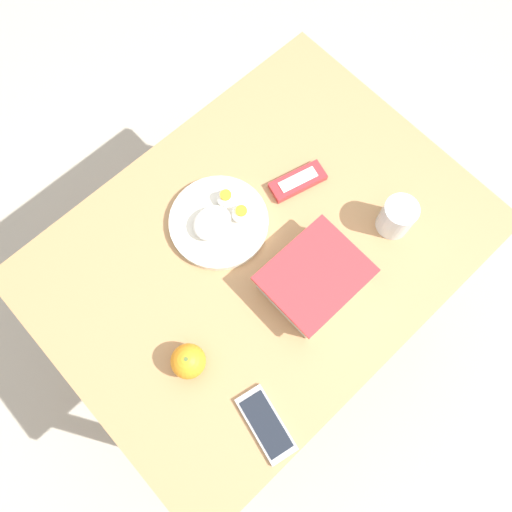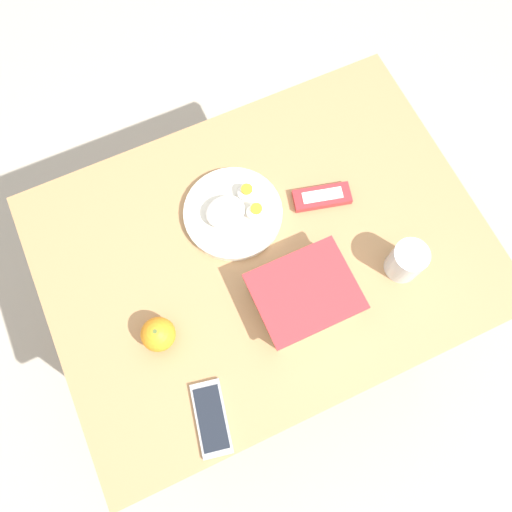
{
  "view_description": "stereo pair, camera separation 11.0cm",
  "coord_description": "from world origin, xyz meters",
  "px_view_note": "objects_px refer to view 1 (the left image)",
  "views": [
    {
      "loc": [
        0.26,
        0.27,
        1.82
      ],
      "look_at": [
        0.03,
        0.02,
        0.77
      ],
      "focal_mm": 35.0,
      "sensor_mm": 36.0,
      "label": 1
    },
    {
      "loc": [
        0.17,
        0.33,
        1.82
      ],
      "look_at": [
        0.03,
        0.02,
        0.77
      ],
      "focal_mm": 35.0,
      "sensor_mm": 36.0,
      "label": 2
    }
  ],
  "objects_px": {
    "candy_bar": "(298,181)",
    "cell_phone": "(266,424)",
    "food_container": "(314,279)",
    "rice_plate": "(219,221)",
    "drinking_glass": "(397,217)",
    "orange_fruit": "(188,361)"
  },
  "relations": [
    {
      "from": "candy_bar",
      "to": "rice_plate",
      "type": "bearing_deg",
      "value": -13.52
    },
    {
      "from": "rice_plate",
      "to": "cell_phone",
      "type": "distance_m",
      "value": 0.46
    },
    {
      "from": "food_container",
      "to": "candy_bar",
      "type": "distance_m",
      "value": 0.25
    },
    {
      "from": "rice_plate",
      "to": "drinking_glass",
      "type": "bearing_deg",
      "value": 136.72
    },
    {
      "from": "rice_plate",
      "to": "cell_phone",
      "type": "relative_size",
      "value": 1.45
    },
    {
      "from": "food_container",
      "to": "cell_phone",
      "type": "bearing_deg",
      "value": 27.72
    },
    {
      "from": "orange_fruit",
      "to": "cell_phone",
      "type": "bearing_deg",
      "value": 99.53
    },
    {
      "from": "rice_plate",
      "to": "cell_phone",
      "type": "bearing_deg",
      "value": 60.6
    },
    {
      "from": "candy_bar",
      "to": "cell_phone",
      "type": "distance_m",
      "value": 0.55
    },
    {
      "from": "food_container",
      "to": "orange_fruit",
      "type": "xyz_separation_m",
      "value": [
        0.32,
        -0.05,
        0.0
      ]
    },
    {
      "from": "food_container",
      "to": "rice_plate",
      "type": "bearing_deg",
      "value": -76.93
    },
    {
      "from": "food_container",
      "to": "candy_bar",
      "type": "bearing_deg",
      "value": -126.63
    },
    {
      "from": "orange_fruit",
      "to": "drinking_glass",
      "type": "distance_m",
      "value": 0.56
    },
    {
      "from": "cell_phone",
      "to": "drinking_glass",
      "type": "height_order",
      "value": "drinking_glass"
    },
    {
      "from": "rice_plate",
      "to": "cell_phone",
      "type": "xyz_separation_m",
      "value": [
        0.22,
        0.4,
        -0.01
      ]
    },
    {
      "from": "orange_fruit",
      "to": "drinking_glass",
      "type": "height_order",
      "value": "drinking_glass"
    },
    {
      "from": "candy_bar",
      "to": "cell_phone",
      "type": "relative_size",
      "value": 0.9
    },
    {
      "from": "rice_plate",
      "to": "candy_bar",
      "type": "relative_size",
      "value": 1.6
    },
    {
      "from": "rice_plate",
      "to": "drinking_glass",
      "type": "xyz_separation_m",
      "value": [
        -0.29,
        0.28,
        0.03
      ]
    },
    {
      "from": "candy_bar",
      "to": "cell_phone",
      "type": "bearing_deg",
      "value": 38.95
    },
    {
      "from": "cell_phone",
      "to": "rice_plate",
      "type": "bearing_deg",
      "value": -119.4
    },
    {
      "from": "food_container",
      "to": "candy_bar",
      "type": "height_order",
      "value": "food_container"
    }
  ]
}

